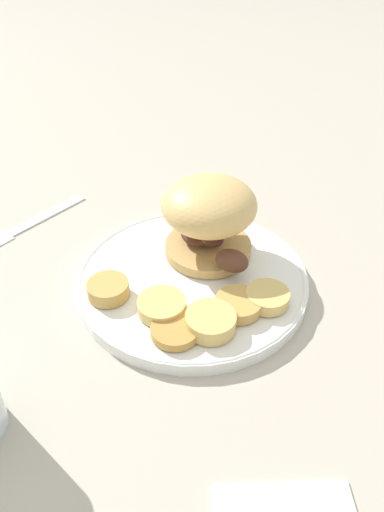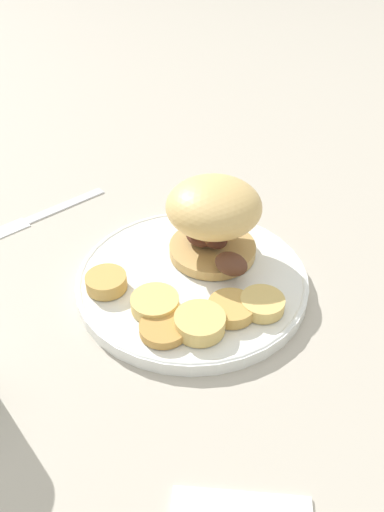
# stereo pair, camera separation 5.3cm
# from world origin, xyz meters

# --- Properties ---
(ground_plane) EXTENTS (4.00, 4.00, 0.00)m
(ground_plane) POSITION_xyz_m (0.00, 0.00, 0.00)
(ground_plane) COLOR #B2A899
(dinner_plate) EXTENTS (0.25, 0.25, 0.02)m
(dinner_plate) POSITION_xyz_m (0.00, 0.00, 0.01)
(dinner_plate) COLOR white
(dinner_plate) RESTS_ON ground_plane
(sandwich) EXTENTS (0.12, 0.10, 0.09)m
(sandwich) POSITION_xyz_m (0.02, -0.04, 0.07)
(sandwich) COLOR tan
(sandwich) RESTS_ON dinner_plate
(potato_round_0) EXTENTS (0.05, 0.05, 0.01)m
(potato_round_0) POSITION_xyz_m (-0.07, 0.00, 0.02)
(potato_round_0) COLOR tan
(potato_round_0) RESTS_ON dinner_plate
(potato_round_1) EXTENTS (0.05, 0.05, 0.01)m
(potato_round_1) POSITION_xyz_m (-0.06, 0.07, 0.02)
(potato_round_1) COLOR #BC8942
(potato_round_1) RESTS_ON dinner_plate
(potato_round_2) EXTENTS (0.04, 0.04, 0.02)m
(potato_round_2) POSITION_xyz_m (0.03, 0.09, 0.02)
(potato_round_2) COLOR tan
(potato_round_2) RESTS_ON dinner_plate
(potato_round_3) EXTENTS (0.04, 0.04, 0.01)m
(potato_round_3) POSITION_xyz_m (-0.08, -0.03, 0.02)
(potato_round_3) COLOR #DBB766
(potato_round_3) RESTS_ON dinner_plate
(potato_round_4) EXTENTS (0.05, 0.05, 0.01)m
(potato_round_4) POSITION_xyz_m (-0.02, 0.06, 0.02)
(potato_round_4) COLOR #DBB766
(potato_round_4) RESTS_ON dinner_plate
(potato_round_5) EXTENTS (0.05, 0.05, 0.02)m
(potato_round_5) POSITION_xyz_m (-0.07, 0.04, 0.02)
(potato_round_5) COLOR #DBB766
(potato_round_5) RESTS_ON dinner_plate
(fork) EXTENTS (0.05, 0.18, 0.00)m
(fork) POSITION_xyz_m (0.23, 0.09, 0.00)
(fork) COLOR silver
(fork) RESTS_ON ground_plane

